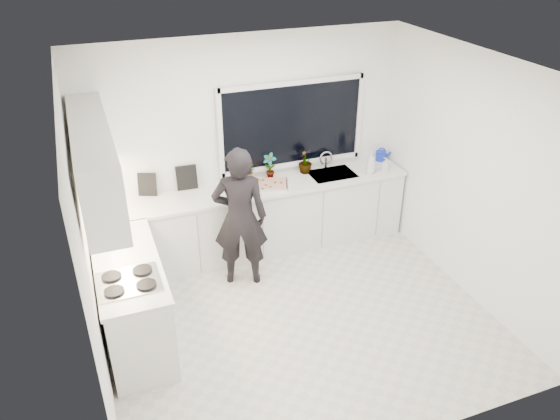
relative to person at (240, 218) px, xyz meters
name	(u,v)px	position (x,y,z in m)	size (l,w,h in m)	color
floor	(299,319)	(0.36, -0.90, -0.86)	(4.00, 3.50, 0.02)	beige
wall_back	(246,145)	(0.36, 0.86, 0.50)	(4.00, 0.02, 2.70)	white
wall_left	(84,250)	(-1.65, -0.90, 0.50)	(0.02, 3.50, 2.70)	white
wall_right	(472,178)	(2.37, -0.90, 0.50)	(0.02, 3.50, 2.70)	white
ceiling	(304,69)	(0.36, -0.90, 1.86)	(4.00, 3.50, 0.02)	white
window	(292,125)	(0.96, 0.83, 0.70)	(1.80, 0.02, 1.00)	black
base_cabinets_back	(255,221)	(0.36, 0.55, -0.41)	(3.92, 0.58, 0.88)	white
base_cabinets_left	(133,301)	(-1.31, -0.55, -0.41)	(0.58, 1.60, 0.88)	white
countertop_back	(255,189)	(0.36, 0.54, 0.05)	(3.94, 0.62, 0.04)	silver
countertop_left	(127,264)	(-1.31, -0.55, 0.05)	(0.62, 1.60, 0.04)	silver
upper_cabinets	(95,161)	(-1.43, -0.20, 1.00)	(0.34, 2.10, 0.70)	white
sink	(332,177)	(1.41, 0.55, 0.02)	(0.58, 0.42, 0.14)	silver
faucet	(326,160)	(1.41, 0.75, 0.18)	(0.03, 0.03, 0.22)	silver
stovetop	(129,281)	(-1.33, -0.90, 0.09)	(0.56, 0.48, 0.03)	black
person	(240,218)	(0.00, 0.00, 0.00)	(0.62, 0.41, 1.70)	black
pizza_tray	(269,184)	(0.54, 0.52, 0.09)	(0.45, 0.33, 0.03)	#B9B9BE
pizza	(269,183)	(0.54, 0.52, 0.10)	(0.41, 0.29, 0.01)	#AB1C16
watering_can	(381,156)	(2.21, 0.71, 0.14)	(0.14, 0.14, 0.13)	#1328B8
paper_towel_roll	(95,199)	(-1.49, 0.65, 0.20)	(0.11, 0.11, 0.26)	white
knife_block	(102,198)	(-1.41, 0.69, 0.18)	(0.13, 0.10, 0.22)	#976846
utensil_crock	(102,235)	(-1.49, -0.10, 0.15)	(0.13, 0.13, 0.16)	silver
picture_frame_large	(147,184)	(-0.89, 0.79, 0.21)	(0.22, 0.02, 0.28)	black
picture_frame_small	(187,177)	(-0.42, 0.79, 0.22)	(0.25, 0.02, 0.30)	black
herb_plants	(267,167)	(0.58, 0.71, 0.22)	(1.03, 0.27, 0.33)	#26662D
soap_bottles	(374,163)	(1.93, 0.40, 0.20)	(0.35, 0.15, 0.29)	#D8BF66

